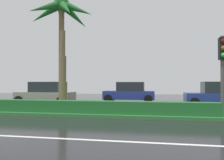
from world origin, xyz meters
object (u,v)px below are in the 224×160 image
(car_in_traffic_leading, at_px, (46,94))
(palm_tree_mid_left, at_px, (62,21))
(car_in_traffic_third, at_px, (219,95))
(car_in_traffic_second, at_px, (130,92))
(traffic_signal_median_right, at_px, (223,61))

(car_in_traffic_leading, bearing_deg, palm_tree_mid_left, 129.25)
(car_in_traffic_third, bearing_deg, car_in_traffic_leading, 1.17)
(car_in_traffic_leading, bearing_deg, car_in_traffic_second, -149.97)
(car_in_traffic_leading, relative_size, car_in_traffic_third, 1.00)
(car_in_traffic_leading, height_order, car_in_traffic_second, same)
(traffic_signal_median_right, bearing_deg, car_in_traffic_leading, 153.36)
(traffic_signal_median_right, height_order, car_in_traffic_leading, traffic_signal_median_right)
(car_in_traffic_second, relative_size, car_in_traffic_third, 1.00)
(traffic_signal_median_right, distance_m, car_in_traffic_leading, 12.45)
(car_in_traffic_second, bearing_deg, traffic_signal_median_right, 119.26)
(palm_tree_mid_left, bearing_deg, car_in_traffic_leading, 129.25)
(palm_tree_mid_left, bearing_deg, car_in_traffic_second, 63.78)
(palm_tree_mid_left, distance_m, car_in_traffic_second, 8.76)
(traffic_signal_median_right, height_order, car_in_traffic_second, traffic_signal_median_right)
(palm_tree_mid_left, distance_m, car_in_traffic_leading, 6.20)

